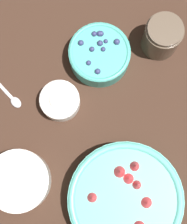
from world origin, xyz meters
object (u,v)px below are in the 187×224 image
bowl_bananas (19,181)px  jar_chocolate (162,37)px  bowl_strawberries (126,199)px  bowl_blueberries (99,55)px  bowl_cream (60,101)px

bowl_bananas → jar_chocolate: jar_chocolate is taller
bowl_bananas → bowl_strawberries: bearing=-118.9°
bowl_strawberries → bowl_blueberries: size_ratio=1.75×
bowl_blueberries → bowl_bananas: size_ratio=1.03×
bowl_strawberries → bowl_blueberries: (0.35, -0.06, -0.00)m
bowl_strawberries → jar_chocolate: jar_chocolate is taller
bowl_blueberries → jar_chocolate: size_ratio=1.50×
bowl_blueberries → bowl_cream: size_ratio=1.56×
jar_chocolate → bowl_blueberries: bearing=85.6°
bowl_cream → jar_chocolate: bearing=-77.5°
bowl_blueberries → bowl_strawberries: bearing=170.2°
bowl_blueberries → jar_chocolate: (-0.01, -0.16, 0.01)m
jar_chocolate → bowl_cream: bearing=102.5°
bowl_blueberries → jar_chocolate: jar_chocolate is taller
bowl_blueberries → bowl_bananas: bearing=128.7°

